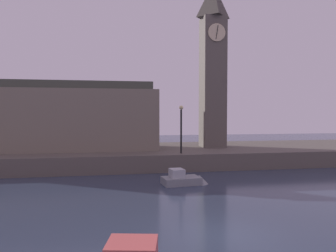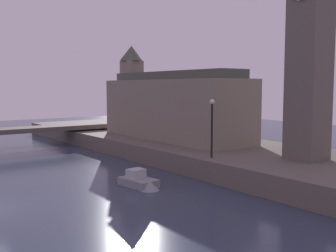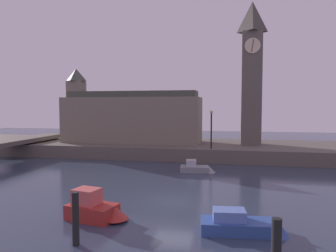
{
  "view_description": "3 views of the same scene",
  "coord_description": "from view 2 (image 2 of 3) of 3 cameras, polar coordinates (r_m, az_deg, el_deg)",
  "views": [
    {
      "loc": [
        -4.51,
        -12.29,
        5.03
      ],
      "look_at": [
        0.46,
        16.2,
        3.88
      ],
      "focal_mm": 34.07,
      "sensor_mm": 36.0,
      "label": 1
    },
    {
      "loc": [
        22.93,
        -4.68,
        6.61
      ],
      "look_at": [
        -5.0,
        15.94,
        3.25
      ],
      "focal_mm": 43.67,
      "sensor_mm": 36.0,
      "label": 2
    },
    {
      "loc": [
        3.68,
        -19.7,
        6.12
      ],
      "look_at": [
        -3.41,
        15.18,
        3.92
      ],
      "focal_mm": 33.85,
      "sensor_mm": 36.0,
      "label": 3
    }
  ],
  "objects": [
    {
      "name": "far_embankment",
      "position": [
        34.19,
        10.53,
        -4.44
      ],
      "size": [
        70.0,
        12.0,
        1.5
      ],
      "primitive_type": "cube",
      "color": "#5B544C",
      "rests_on": "ground"
    },
    {
      "name": "streetlamp",
      "position": [
        29.3,
        6.15,
        0.59
      ],
      "size": [
        0.36,
        0.36,
        4.22
      ],
      "color": "black",
      "rests_on": "far_embankment"
    },
    {
      "name": "boat_cruiser_grey",
      "position": [
        27.2,
        -3.71,
        -7.8
      ],
      "size": [
        3.48,
        1.84,
        1.15
      ],
      "color": "gray",
      "rests_on": "ground"
    },
    {
      "name": "parliament_hall",
      "position": [
        40.58,
        0.37,
        2.88
      ],
      "size": [
        17.74,
        5.4,
        9.68
      ],
      "color": "slate",
      "rests_on": "far_embankment"
    },
    {
      "name": "clock_tower",
      "position": [
        30.21,
        19.24,
        12.36
      ],
      "size": [
        2.59,
        2.62,
        17.13
      ],
      "color": "#5B544C",
      "rests_on": "far_embankment"
    }
  ]
}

